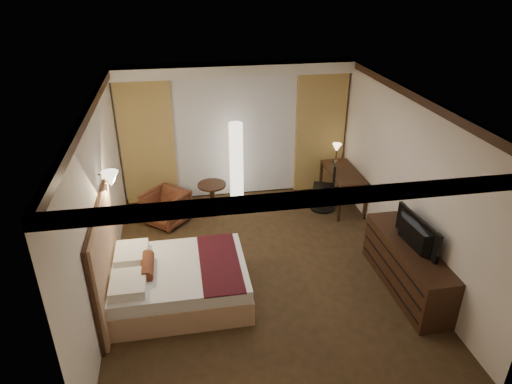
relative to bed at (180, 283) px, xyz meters
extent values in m
cube|color=#322313|center=(1.25, 0.51, -0.28)|extent=(4.50, 5.50, 0.01)
cube|color=white|center=(1.25, 0.51, 2.42)|extent=(4.50, 5.50, 0.01)
cube|color=white|center=(1.25, 3.26, 1.07)|extent=(4.50, 0.02, 2.70)
cube|color=white|center=(-1.00, 0.51, 1.07)|extent=(0.02, 5.50, 2.70)
cube|color=white|center=(3.50, 0.51, 1.07)|extent=(0.02, 5.50, 2.70)
cube|color=white|center=(1.25, 3.01, 2.32)|extent=(4.50, 0.50, 0.20)
cube|color=silver|center=(1.25, 3.18, 0.97)|extent=(2.48, 0.04, 2.45)
cube|color=tan|center=(-0.45, 3.12, 0.97)|extent=(1.00, 0.14, 2.45)
cube|color=tan|center=(2.95, 3.12, 0.97)|extent=(1.00, 0.14, 2.45)
imported|color=#4C2517|center=(-0.19, 2.19, 0.07)|extent=(0.93, 0.93, 0.70)
imported|color=black|center=(3.22, -0.33, 0.76)|extent=(0.66, 1.05, 0.13)
camera|label=1|loc=(0.15, -5.28, 4.04)|focal=32.00mm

